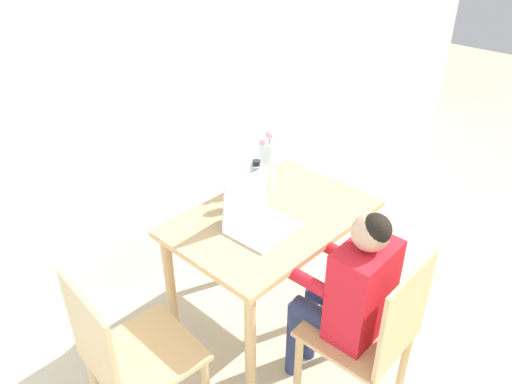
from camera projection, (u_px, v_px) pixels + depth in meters
wall_back at (205, 57)px, 2.73m from camera, size 6.40×0.05×2.50m
dining_table at (272, 233)px, 2.43m from camera, size 0.97×0.65×0.70m
chair_occupied at (371, 335)px, 2.08m from camera, size 0.41×0.41×0.85m
chair_spare at (129, 359)px, 1.97m from camera, size 0.43×0.43×0.85m
person_seated at (350, 290)px, 2.06m from camera, size 0.31×0.43×1.02m
laptop at (257, 216)px, 2.27m from camera, size 0.31×0.25×0.25m
flower_vase at (267, 162)px, 2.54m from camera, size 0.08×0.08×0.33m
water_bottle at (256, 184)px, 2.42m from camera, size 0.06×0.06×0.24m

